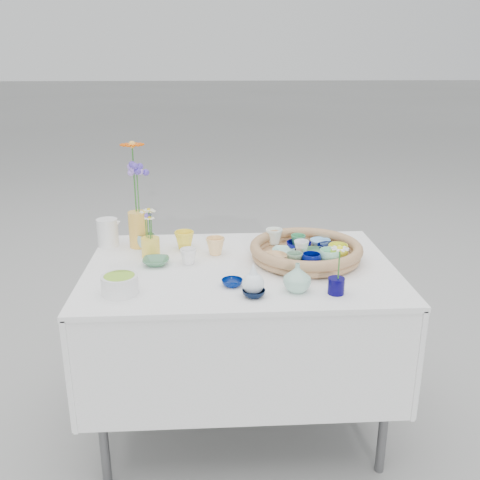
{
  "coord_description": "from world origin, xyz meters",
  "views": [
    {
      "loc": [
        -0.12,
        -2.04,
        1.57
      ],
      "look_at": [
        0.0,
        0.02,
        0.87
      ],
      "focal_mm": 40.0,
      "sensor_mm": 36.0,
      "label": 1
    }
  ],
  "objects": [
    {
      "name": "tray_ceramic_9",
      "position": [
        0.28,
        -0.09,
        0.81
      ],
      "size": [
        0.09,
        0.09,
        0.06
      ],
      "primitive_type": "imported",
      "rotation": [
        0.0,
        0.0,
        -0.14
      ],
      "color": "#020D67",
      "rests_on": "wicker_tray"
    },
    {
      "name": "loose_ceramic_5",
      "position": [
        -0.41,
        0.24,
        0.8
      ],
      "size": [
        0.11,
        0.11,
        0.07
      ],
      "primitive_type": "imported",
      "rotation": [
        0.0,
        0.0,
        -0.35
      ],
      "color": "#8CBCB7",
      "rests_on": "display_table"
    },
    {
      "name": "white_pitcher",
      "position": [
        -0.58,
        0.28,
        0.83
      ],
      "size": [
        0.16,
        0.14,
        0.13
      ],
      "primitive_type": null,
      "rotation": [
        0.0,
        0.0,
        -0.43
      ],
      "color": "white",
      "rests_on": "display_table"
    },
    {
      "name": "tray_ceramic_1",
      "position": [
        0.39,
        0.09,
        0.8
      ],
      "size": [
        0.1,
        0.1,
        0.03
      ],
      "primitive_type": "imported",
      "rotation": [
        0.0,
        0.0,
        -0.02
      ],
      "color": "#01063F",
      "rests_on": "wicker_tray"
    },
    {
      "name": "hydrangea",
      "position": [
        -0.44,
        0.27,
        1.02
      ],
      "size": [
        0.09,
        0.09,
        0.26
      ],
      "primitive_type": null,
      "rotation": [
        0.0,
        0.0,
        0.16
      ],
      "color": "#533BBB",
      "rests_on": "tall_vase_yellow"
    },
    {
      "name": "single_daisy",
      "position": [
        0.33,
        -0.3,
        0.88
      ],
      "size": [
        0.09,
        0.09,
        0.13
      ],
      "primitive_type": null,
      "rotation": [
        0.0,
        0.0,
        0.32
      ],
      "color": "white",
      "rests_on": "bud_vase_cobalt"
    },
    {
      "name": "ground",
      "position": [
        0.0,
        0.0,
        0.0
      ],
      "size": [
        80.0,
        80.0,
        0.0
      ],
      "primitive_type": "plane",
      "color": "gray"
    },
    {
      "name": "tray_ceramic_4",
      "position": [
        0.21,
        -0.08,
        0.81
      ],
      "size": [
        0.07,
        0.07,
        0.06
      ],
      "primitive_type": "imported",
      "rotation": [
        0.0,
        0.0,
        -0.03
      ],
      "color": "gray",
      "rests_on": "wicker_tray"
    },
    {
      "name": "wicker_tray",
      "position": [
        0.28,
        0.05,
        0.8
      ],
      "size": [
        0.47,
        0.47,
        0.08
      ],
      "primitive_type": null,
      "color": "olive",
      "rests_on": "display_table"
    },
    {
      "name": "tray_ceramic_6",
      "position": [
        0.16,
        0.21,
        0.82
      ],
      "size": [
        0.08,
        0.08,
        0.07
      ],
      "primitive_type": "imported",
      "rotation": [
        0.0,
        0.0,
        0.09
      ],
      "color": "white",
      "rests_on": "wicker_tray"
    },
    {
      "name": "gerbera",
      "position": [
        -0.45,
        0.28,
        1.08
      ],
      "size": [
        0.15,
        0.15,
        0.32
      ],
      "primitive_type": null,
      "rotation": [
        0.0,
        0.0,
        -0.22
      ],
      "color": "#DF4E00",
      "rests_on": "tall_vase_yellow"
    },
    {
      "name": "tray_ceramic_10",
      "position": [
        0.14,
        -0.01,
        0.8
      ],
      "size": [
        0.12,
        0.12,
        0.03
      ],
      "primitive_type": "imported",
      "rotation": [
        0.0,
        0.0,
        -0.21
      ],
      "color": "#DEB781",
      "rests_on": "wicker_tray"
    },
    {
      "name": "loose_ceramic_6",
      "position": [
        0.03,
        -0.3,
        0.78
      ],
      "size": [
        0.09,
        0.09,
        0.03
      ],
      "primitive_type": "imported",
      "rotation": [
        0.0,
        0.0,
        -0.08
      ],
      "color": "black",
      "rests_on": "display_table"
    },
    {
      "name": "tray_ceramic_8",
      "position": [
        0.37,
        0.18,
        0.8
      ],
      "size": [
        0.1,
        0.1,
        0.03
      ],
      "primitive_type": "imported",
      "rotation": [
        0.0,
        0.0,
        0.04
      ],
      "color": "#8DCFFF",
      "rests_on": "wicker_tray"
    },
    {
      "name": "bud_vase_seafoam",
      "position": [
        0.19,
        -0.26,
        0.82
      ],
      "size": [
        0.12,
        0.12,
        0.11
      ],
      "primitive_type": "imported",
      "rotation": [
        0.0,
        0.0,
        0.17
      ],
      "color": "#94C6B0",
      "rests_on": "display_table"
    },
    {
      "name": "loose_ceramic_1",
      "position": [
        -0.1,
        0.14,
        0.8
      ],
      "size": [
        0.11,
        0.11,
        0.08
      ],
      "primitive_type": "imported",
      "rotation": [
        0.0,
        0.0,
        -0.41
      ],
      "color": "#FFCB7F",
      "rests_on": "display_table"
    },
    {
      "name": "display_table",
      "position": [
        0.0,
        0.0,
        0.0
      ],
      "size": [
        1.26,
        0.86,
        0.77
      ],
      "primitive_type": null,
      "color": "white",
      "rests_on": "ground"
    },
    {
      "name": "daisy_posy",
      "position": [
        -0.39,
        0.13,
        0.92
      ],
      "size": [
        0.09,
        0.09,
        0.13
      ],
      "primitive_type": null,
      "rotation": [
        0.0,
        0.0,
        0.23
      ],
      "color": "white",
      "rests_on": "daisy_cup"
    },
    {
      "name": "tray_ceramic_3",
      "position": [
        0.31,
        0.03,
        0.8
      ],
      "size": [
        0.11,
        0.11,
        0.03
      ],
      "primitive_type": "imported",
      "rotation": [
        0.0,
        0.0,
        0.0
      ],
      "color": "#578E6E",
      "rests_on": "wicker_tray"
    },
    {
      "name": "tray_ceramic_5",
      "position": [
        0.19,
        0.08,
        0.79
      ],
      "size": [
        0.12,
        0.12,
        0.02
      ],
      "primitive_type": "imported",
      "rotation": [
        0.0,
        0.0,
        -0.31
      ],
      "color": "#A0D8C3",
      "rests_on": "wicker_tray"
    },
    {
      "name": "bud_vase_cobalt",
      "position": [
        0.33,
        -0.29,
        0.8
      ],
      "size": [
        0.07,
        0.07,
        0.06
      ],
      "primitive_type": "cylinder",
      "rotation": [
        0.0,
        0.0,
        -0.26
      ],
      "color": "#050044",
      "rests_on": "display_table"
    },
    {
      "name": "loose_ceramic_2",
      "position": [
        -0.35,
        0.03,
        0.78
      ],
      "size": [
        0.11,
        0.11,
        0.03
      ],
      "primitive_type": "imported",
      "rotation": [
        0.0,
        0.0,
        -0.0
      ],
      "color": "#477C58",
      "rests_on": "display_table"
    },
    {
      "name": "loose_ceramic_3",
      "position": [
        -0.21,
        0.04,
        0.8
      ],
      "size": [
        0.09,
        0.09,
        0.07
      ],
      "primitive_type": "imported",
      "rotation": [
        0.0,
        0.0,
        0.25
      ],
      "color": "white",
      "rests_on": "display_table"
    },
    {
      "name": "loose_ceramic_0",
      "position": [
        -0.24,
        0.22,
        0.81
      ],
      "size": [
        0.11,
        0.11,
        0.08
      ],
      "primitive_type": "imported",
      "rotation": [
        0.0,
        0.0,
        -0.25
      ],
      "color": "yellow",
      "rests_on": "display_table"
    },
    {
      "name": "tall_vase_yellow",
      "position": [
        -0.44,
        0.26,
        0.85
      ],
      "size": [
        0.09,
        0.09,
        0.16
      ],
      "primitive_type": "cylinder",
      "rotation": [
        0.0,
        0.0,
        -0.01
      ],
      "color": "gold",
      "rests_on": "display_table"
    },
    {
      "name": "loose_ceramic_4",
      "position": [
        -0.04,
        -0.2,
        0.78
      ],
      "size": [
        0.1,
        0.1,
        0.03
      ],
      "primitive_type": "imported",
      "rotation": [
        0.0,
        0.0,
        -0.33
      ],
      "color": "#00155D",
      "rests_on": "display_table"
    },
    {
      "name": "tray_ceramic_2",
      "position": [
        0.4,
        -0.0,
        0.82
      ],
      "size": [
        0.11,
        0.11,
        0.07
      ],
      "primitive_type": "imported",
      "rotation": [
        0.0,
        0.0,
        -0.42
      ],
      "color": "#EEF339",
      "rests_on": "wicker_tray"
    },
    {
      "name": "fluted_bowl",
      "position": [
        -0.45,
        -0.25,
        0.8
      ],
      "size": [
        0.16,
        0.16,
        0.07
      ],
      "primitive_type": null,
      "rotation": [
        0.0,
        0.0,
        0.26
      ],
      "color": "white",
      "rests_on": "display_table"
    },
    {
      "name": "daisy_cup",
      "position": [
        -0.38,
        0.13,
        0.81
      ],
      "size": [
        0.09,
        0.09,
        0.08
      ],
      "primitive_type": "cylinder",
      "rotation": [
        0.0,
        0.0,
        0.12
      ],
      "color": "yellow",
      "rests_on": "display_table"
    },
    {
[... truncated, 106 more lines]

